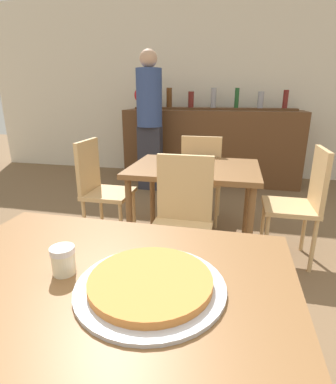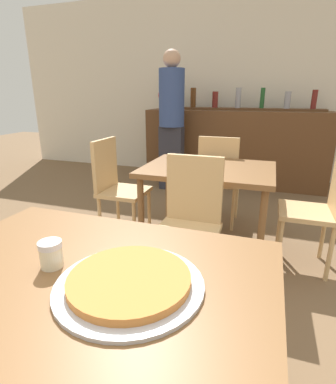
{
  "view_description": "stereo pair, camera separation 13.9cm",
  "coord_description": "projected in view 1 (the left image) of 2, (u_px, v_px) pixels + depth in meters",
  "views": [
    {
      "loc": [
        0.37,
        -0.74,
        1.3
      ],
      "look_at": [
        0.08,
        0.55,
        0.87
      ],
      "focal_mm": 28.0,
      "sensor_mm": 36.0,
      "label": 1
    },
    {
      "loc": [
        0.51,
        -0.7,
        1.3
      ],
      "look_at": [
        0.08,
        0.55,
        0.87
      ],
      "focal_mm": 28.0,
      "sensor_mm": 36.0,
      "label": 2
    }
  ],
  "objects": [
    {
      "name": "dining_table_far",
      "position": [
        194.0,
        176.0,
        2.46
      ],
      "size": [
        1.03,
        0.78,
        0.75
      ],
      "color": "brown",
      "rests_on": "ground_plane"
    },
    {
      "name": "chair_far_side_back",
      "position": [
        202.0,
        174.0,
        3.02
      ],
      "size": [
        0.4,
        0.4,
        0.93
      ],
      "rotation": [
        0.0,
        0.0,
        3.14
      ],
      "color": "tan",
      "rests_on": "ground_plane"
    },
    {
      "name": "dining_table_near",
      "position": [
        105.0,
        297.0,
        0.95
      ],
      "size": [
        1.17,
        0.8,
        0.77
      ],
      "color": "brown",
      "rests_on": "ground_plane"
    },
    {
      "name": "cheese_shaker",
      "position": [
        63.0,
        260.0,
        0.92
      ],
      "size": [
        0.07,
        0.07,
        0.09
      ],
      "color": "beige",
      "rests_on": "dining_table_near"
    },
    {
      "name": "person_standing",
      "position": [
        150.0,
        117.0,
        4.03
      ],
      "size": [
        0.34,
        0.34,
        1.85
      ],
      "color": "#2D2D38",
      "rests_on": "ground_plane"
    },
    {
      "name": "chair_far_side_front",
      "position": [
        182.0,
        216.0,
        1.98
      ],
      "size": [
        0.4,
        0.4,
        0.93
      ],
      "color": "tan",
      "rests_on": "ground_plane"
    },
    {
      "name": "chair_far_side_left",
      "position": [
        100.0,
        184.0,
        2.68
      ],
      "size": [
        0.4,
        0.4,
        0.93
      ],
      "rotation": [
        0.0,
        0.0,
        1.57
      ],
      "color": "tan",
      "rests_on": "ground_plane"
    },
    {
      "name": "wall_back",
      "position": [
        216.0,
        88.0,
        4.75
      ],
      "size": [
        8.0,
        0.05,
        2.8
      ],
      "color": "silver",
      "rests_on": "ground_plane"
    },
    {
      "name": "potted_plant",
      "position": [
        142.0,
        97.0,
        4.5
      ],
      "size": [
        0.24,
        0.24,
        0.33
      ],
      "color": "maroon",
      "rests_on": "bar_counter"
    },
    {
      "name": "bar_counter",
      "position": [
        211.0,
        147.0,
        4.55
      ],
      "size": [
        2.6,
        0.56,
        1.08
      ],
      "color": "brown",
      "rests_on": "ground_plane"
    },
    {
      "name": "pizza_tray",
      "position": [
        151.0,
        283.0,
        0.86
      ],
      "size": [
        0.43,
        0.43,
        0.04
      ],
      "color": "#B7B7BC",
      "rests_on": "dining_table_near"
    },
    {
      "name": "chair_far_side_right",
      "position": [
        302.0,
        198.0,
        2.32
      ],
      "size": [
        0.4,
        0.4,
        0.93
      ],
      "rotation": [
        0.0,
        0.0,
        -1.57
      ],
      "color": "tan",
      "rests_on": "ground_plane"
    },
    {
      "name": "bar_back_shelf",
      "position": [
        212.0,
        105.0,
        4.49
      ],
      "size": [
        2.39,
        0.24,
        0.32
      ],
      "color": "brown",
      "rests_on": "bar_counter"
    }
  ]
}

